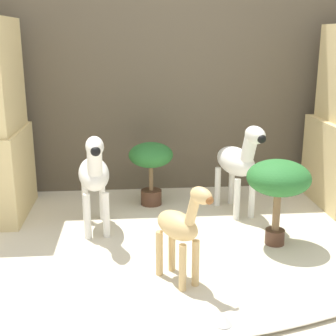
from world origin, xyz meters
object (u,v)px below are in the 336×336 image
object	(u,v)px
zebra_right	(238,160)
giraffe_figurine	(180,227)
potted_palm_front	(151,160)
surfboard	(311,304)
zebra_left	(94,173)
potted_palm_back	(279,181)

from	to	relation	value
zebra_right	giraffe_figurine	world-z (taller)	zebra_right
zebra_right	potted_palm_front	world-z (taller)	zebra_right
surfboard	giraffe_figurine	bearing A→B (deg)	152.87
zebra_right	zebra_left	distance (m)	1.00
zebra_left	potted_palm_back	bearing A→B (deg)	-14.93
giraffe_figurine	potted_palm_back	xyz separation A→B (m)	(0.62, 0.40, 0.10)
zebra_left	surfboard	distance (m)	1.48
zebra_right	surfboard	size ratio (longest dim) A/B	0.49
zebra_right	potted_palm_back	world-z (taller)	zebra_right
zebra_left	potted_palm_back	distance (m)	1.13
giraffe_figurine	potted_palm_front	world-z (taller)	giraffe_figurine
potted_palm_front	surfboard	world-z (taller)	potted_palm_front
zebra_left	potted_palm_front	distance (m)	0.60
zebra_left	potted_palm_front	bearing A→B (deg)	51.00
zebra_right	giraffe_figurine	xyz separation A→B (m)	(-0.51, -0.93, -0.09)
potted_palm_back	surfboard	distance (m)	0.80
potted_palm_back	surfboard	world-z (taller)	potted_palm_back
giraffe_figurine	surfboard	bearing A→B (deg)	-27.13
zebra_right	potted_palm_back	bearing A→B (deg)	-77.51
potted_palm_front	potted_palm_back	world-z (taller)	potted_palm_back
zebra_right	potted_palm_back	xyz separation A→B (m)	(0.12, -0.52, 0.01)
zebra_left	potted_palm_front	size ratio (longest dim) A/B	1.41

